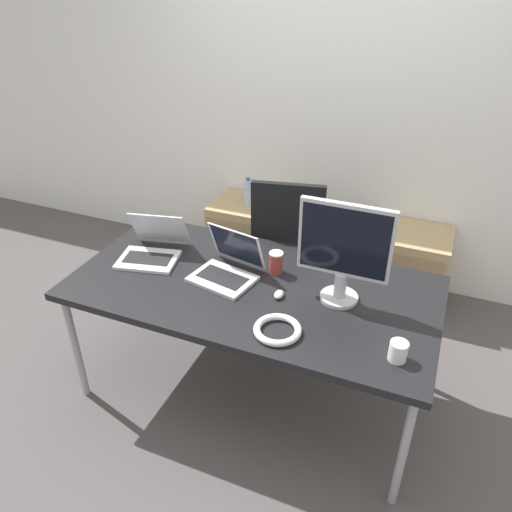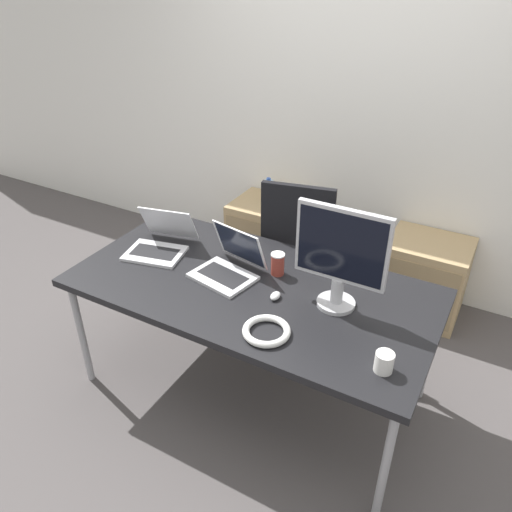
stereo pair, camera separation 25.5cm
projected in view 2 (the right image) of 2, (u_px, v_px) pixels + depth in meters
The scene contains 14 objects.
ground_plane at pixel (252, 386), 2.98m from camera, with size 14.00×14.00×0.00m, color #514C4C.
wall_back at pixel (359, 109), 3.42m from camera, with size 10.00×0.05×2.60m.
desk at pixel (252, 291), 2.62m from camera, with size 1.89×0.95×0.74m.
office_chair at pixel (301, 267), 3.36m from camera, with size 0.57×0.60×1.08m.
cabinet_left at pixel (268, 236), 3.98m from camera, with size 0.54×0.45×0.56m.
cabinet_right at pixel (424, 278), 3.47m from camera, with size 0.54×0.45×0.56m.
water_bottle at pixel (268, 192), 3.79m from camera, with size 0.07×0.07×0.21m.
laptop_left at pixel (229, 266), 2.66m from camera, with size 0.36×0.37×0.25m.
laptop_right at pixel (160, 243), 2.87m from camera, with size 0.37×0.41×0.23m.
monitor at pixel (341, 256), 2.30m from camera, with size 0.44×0.19×0.52m.
mouse at pixel (275, 296), 2.48m from camera, with size 0.05×0.07×0.03m.
coffee_cup_white at pixel (384, 362), 2.04m from camera, with size 0.08×0.08×0.09m.
coffee_cup_brown at pixel (278, 264), 2.65m from camera, with size 0.07×0.07×0.12m.
cable_coil at pixel (266, 331), 2.25m from camera, with size 0.22×0.22×0.03m.
Camera 2 is at (1.06, -1.86, 2.22)m, focal length 35.00 mm.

